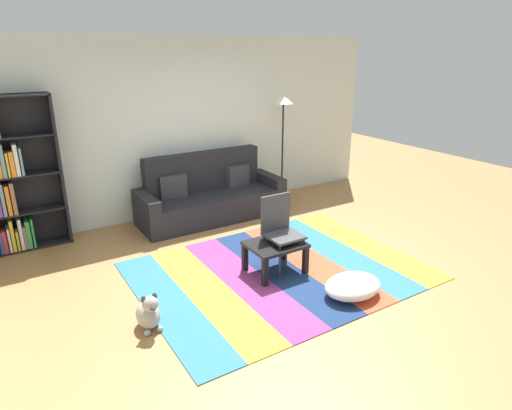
% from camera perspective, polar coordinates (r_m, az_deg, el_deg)
% --- Properties ---
extents(ground_plane, '(14.00, 14.00, 0.00)m').
position_cam_1_polar(ground_plane, '(5.38, 3.51, -8.29)').
color(ground_plane, '#9E7042').
extents(back_wall, '(6.80, 0.10, 2.70)m').
position_cam_1_polar(back_wall, '(7.08, -8.42, 9.99)').
color(back_wall, silver).
rests_on(back_wall, ground_plane).
extents(rug, '(3.27, 2.46, 0.01)m').
position_cam_1_polar(rug, '(5.33, 3.01, -8.49)').
color(rug, teal).
rests_on(rug, ground_plane).
extents(couch, '(2.26, 0.80, 1.00)m').
position_cam_1_polar(couch, '(6.87, -5.97, 1.07)').
color(couch, black).
rests_on(couch, ground_plane).
extents(bookshelf, '(0.90, 0.28, 2.00)m').
position_cam_1_polar(bookshelf, '(6.36, -28.84, 2.84)').
color(bookshelf, black).
rests_on(bookshelf, ground_plane).
extents(coffee_table, '(0.65, 0.52, 0.37)m').
position_cam_1_polar(coffee_table, '(5.18, 2.50, -5.62)').
color(coffee_table, black).
rests_on(coffee_table, rug).
extents(pouf, '(0.66, 0.50, 0.22)m').
position_cam_1_polar(pouf, '(4.90, 12.42, -10.21)').
color(pouf, white).
rests_on(pouf, rug).
extents(dog, '(0.22, 0.35, 0.40)m').
position_cam_1_polar(dog, '(4.40, -13.75, -13.45)').
color(dog, '#9E998E').
rests_on(dog, ground_plane).
extents(standing_lamp, '(0.32, 0.32, 1.80)m').
position_cam_1_polar(standing_lamp, '(7.43, 3.54, 11.78)').
color(standing_lamp, black).
rests_on(standing_lamp, ground_plane).
extents(tv_remote, '(0.06, 0.15, 0.02)m').
position_cam_1_polar(tv_remote, '(5.10, 2.12, -5.06)').
color(tv_remote, black).
rests_on(tv_remote, coffee_table).
extents(folding_chair, '(0.40, 0.40, 0.90)m').
position_cam_1_polar(folding_chair, '(5.22, 3.08, -2.73)').
color(folding_chair, '#38383D').
rests_on(folding_chair, ground_plane).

